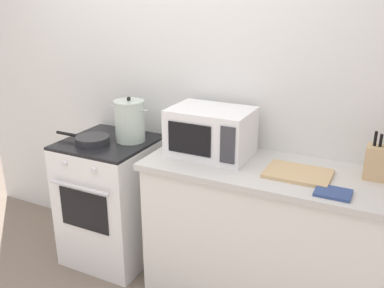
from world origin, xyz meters
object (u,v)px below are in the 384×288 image
(oven_mitt, at_px, (333,193))
(cutting_board, at_px, (298,174))
(stove, at_px, (112,200))
(stock_pot, at_px, (130,121))
(frying_pan, at_px, (92,140))
(knife_block, at_px, (377,162))
(microwave, at_px, (211,132))

(oven_mitt, bearing_deg, cutting_board, 143.44)
(stove, bearing_deg, oven_mitt, -5.89)
(stock_pot, distance_m, cutting_board, 1.19)
(frying_pan, bearing_deg, stock_pot, 39.10)
(stove, distance_m, stock_pot, 0.62)
(stove, distance_m, knife_block, 1.81)
(stock_pot, height_order, oven_mitt, stock_pot)
(frying_pan, bearing_deg, stove, 55.64)
(microwave, height_order, oven_mitt, microwave)
(stove, xyz_separation_m, microwave, (0.75, 0.08, 0.61))
(microwave, bearing_deg, stove, -173.97)
(stock_pot, height_order, microwave, stock_pot)
(cutting_board, distance_m, oven_mitt, 0.27)
(microwave, bearing_deg, stock_pot, -179.63)
(microwave, distance_m, knife_block, 0.97)
(cutting_board, bearing_deg, knife_block, 19.66)
(stove, height_order, stock_pot, stock_pot)
(stove, height_order, cutting_board, cutting_board)
(knife_block, bearing_deg, stove, -175.30)
(cutting_board, xyz_separation_m, oven_mitt, (0.22, -0.16, -0.00))
(frying_pan, distance_m, cutting_board, 1.39)
(stove, relative_size, stock_pot, 2.95)
(microwave, bearing_deg, oven_mitt, -16.75)
(knife_block, relative_size, oven_mitt, 1.51)
(stock_pot, bearing_deg, frying_pan, -140.90)
(stock_pot, relative_size, frying_pan, 0.72)
(stock_pot, xyz_separation_m, microwave, (0.61, 0.00, 0.01))
(stove, xyz_separation_m, frying_pan, (-0.06, -0.09, 0.48))
(stock_pot, distance_m, microwave, 0.61)
(cutting_board, relative_size, oven_mitt, 2.00)
(frying_pan, height_order, oven_mitt, frying_pan)
(knife_block, bearing_deg, stock_pot, -177.60)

